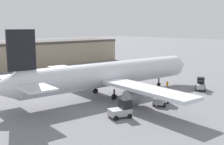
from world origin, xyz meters
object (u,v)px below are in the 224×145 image
(airplane, at_px, (108,75))
(ground_crew_worker, at_px, (167,85))
(baggage_tug, at_px, (162,97))
(pushback_tug, at_px, (122,109))
(belt_loader_truck, at_px, (201,84))

(airplane, xyz_separation_m, ground_crew_worker, (10.50, -4.41, -2.64))
(baggage_tug, xyz_separation_m, pushback_tug, (-8.66, -0.18, -0.05))
(ground_crew_worker, relative_size, pushback_tug, 0.55)
(ground_crew_worker, bearing_deg, pushback_tug, -129.02)
(airplane, bearing_deg, pushback_tug, -117.86)
(airplane, distance_m, ground_crew_worker, 11.69)
(baggage_tug, relative_size, belt_loader_truck, 1.06)
(ground_crew_worker, xyz_separation_m, pushback_tug, (-16.67, -4.98, 0.12))
(baggage_tug, height_order, pushback_tug, baggage_tug)
(ground_crew_worker, bearing_deg, baggage_tug, -114.71)
(ground_crew_worker, distance_m, pushback_tug, 17.39)
(baggage_tug, distance_m, belt_loader_truck, 12.91)
(airplane, xyz_separation_m, pushback_tug, (-6.16, -9.39, -2.52))
(ground_crew_worker, relative_size, baggage_tug, 0.48)
(belt_loader_truck, height_order, pushback_tug, pushback_tug)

